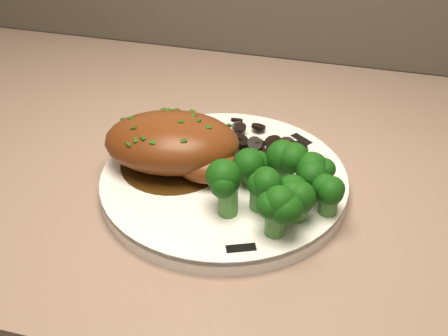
# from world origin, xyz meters

# --- Properties ---
(plate) EXTENTS (0.31, 0.31, 0.02)m
(plate) POSITION_xyz_m (0.01, 1.61, 0.81)
(plate) COLOR white
(plate) RESTS_ON counter
(rim_accent_0) EXTENTS (0.03, 0.03, 0.00)m
(rim_accent_0) POSITION_xyz_m (0.09, 1.70, 0.82)
(rim_accent_0) COLOR black
(rim_accent_0) RESTS_ON plate
(rim_accent_1) EXTENTS (0.01, 0.03, 0.00)m
(rim_accent_1) POSITION_xyz_m (-0.11, 1.62, 0.82)
(rim_accent_1) COLOR black
(rim_accent_1) RESTS_ON plate
(rim_accent_2) EXTENTS (0.03, 0.02, 0.00)m
(rim_accent_2) POSITION_xyz_m (0.06, 1.50, 0.82)
(rim_accent_2) COLOR black
(rim_accent_2) RESTS_ON plate
(gravy_pool) EXTENTS (0.12, 0.12, 0.00)m
(gravy_pool) POSITION_xyz_m (-0.05, 1.61, 0.82)
(gravy_pool) COLOR #3B220A
(gravy_pool) RESTS_ON plate
(chicken_breast) EXTENTS (0.17, 0.13, 0.06)m
(chicken_breast) POSITION_xyz_m (-0.04, 1.61, 0.85)
(chicken_breast) COLOR brown
(chicken_breast) RESTS_ON plate
(mushroom_pile) EXTENTS (0.09, 0.07, 0.03)m
(mushroom_pile) POSITION_xyz_m (0.04, 1.68, 0.83)
(mushroom_pile) COLOR black
(mushroom_pile) RESTS_ON plate
(broccoli_florets) EXTENTS (0.13, 0.12, 0.05)m
(broccoli_florets) POSITION_xyz_m (0.08, 1.57, 0.85)
(broccoli_florets) COLOR #4A8939
(broccoli_florets) RESTS_ON plate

